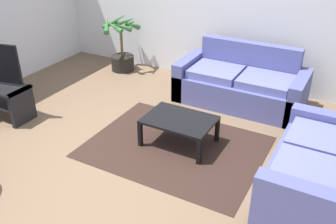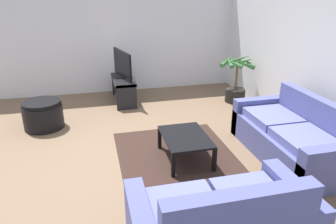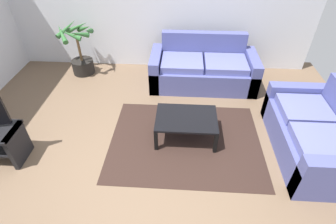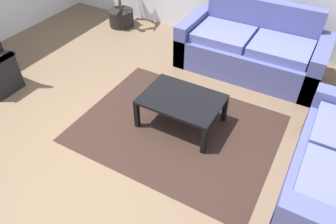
% 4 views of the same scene
% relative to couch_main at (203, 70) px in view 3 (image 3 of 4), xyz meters
% --- Properties ---
extents(ground_plane, '(6.60, 6.60, 0.00)m').
position_rel_couch_main_xyz_m(ground_plane, '(-0.84, -2.28, -0.30)').
color(ground_plane, brown).
extents(wall_back, '(6.00, 0.06, 2.70)m').
position_rel_couch_main_xyz_m(wall_back, '(-0.84, 0.72, 1.05)').
color(wall_back, silver).
rests_on(wall_back, ground).
extents(couch_main, '(1.95, 0.90, 0.90)m').
position_rel_couch_main_xyz_m(couch_main, '(0.00, 0.00, 0.00)').
color(couch_main, '#4C518C').
rests_on(couch_main, ground).
extents(couch_loveseat, '(0.90, 1.67, 0.90)m').
position_rel_couch_main_xyz_m(couch_loveseat, '(1.44, -1.69, -0.00)').
color(couch_loveseat, '#4C518C').
rests_on(couch_loveseat, ground).
extents(coffee_table, '(0.88, 0.63, 0.37)m').
position_rel_couch_main_xyz_m(coffee_table, '(-0.30, -1.51, 0.02)').
color(coffee_table, black).
rests_on(coffee_table, ground).
extents(area_rug, '(2.20, 1.70, 0.01)m').
position_rel_couch_main_xyz_m(area_rug, '(-0.30, -1.61, -0.30)').
color(area_rug, black).
rests_on(area_rug, ground).
extents(potted_palm, '(0.72, 0.74, 1.02)m').
position_rel_couch_main_xyz_m(potted_palm, '(-2.43, 0.28, 0.12)').
color(potted_palm, black).
rests_on(potted_palm, ground).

